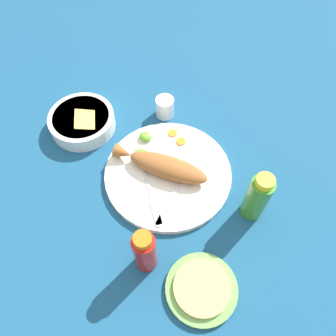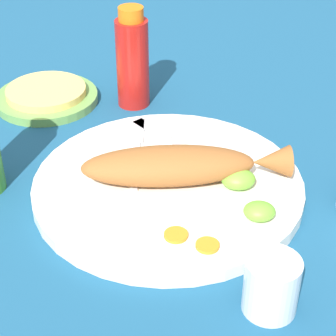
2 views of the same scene
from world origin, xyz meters
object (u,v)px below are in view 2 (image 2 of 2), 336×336
at_px(fork_far, 171,142).
at_px(tortilla_plate, 47,98).
at_px(main_plate, 168,186).
at_px(salt_cup, 271,288).
at_px(hot_sauce_bottle_red, 132,60).
at_px(fork_near, 137,146).
at_px(fried_fish, 179,165).

bearing_deg(fork_far, tortilla_plate, 12.14).
bearing_deg(main_plate, salt_cup, 119.38).
bearing_deg(tortilla_plate, hot_sauce_bottle_red, -179.80).
distance_m(salt_cup, tortilla_plate, 0.55).
relative_size(fork_far, hot_sauce_bottle_red, 0.89).
xyz_separation_m(hot_sauce_bottle_red, salt_cup, (-0.18, 0.44, -0.05)).
xyz_separation_m(fork_near, tortilla_plate, (0.16, -0.16, -0.01)).
height_order(fork_near, hot_sauce_bottle_red, hot_sauce_bottle_red).
bearing_deg(tortilla_plate, fork_near, 134.82).
relative_size(main_plate, hot_sauce_bottle_red, 2.16).
bearing_deg(fork_near, salt_cup, -152.42).
xyz_separation_m(fried_fish, fork_near, (0.06, -0.08, -0.02)).
height_order(fried_fish, salt_cup, same).
distance_m(main_plate, salt_cup, 0.23).
height_order(hot_sauce_bottle_red, tortilla_plate, hot_sauce_bottle_red).
bearing_deg(salt_cup, main_plate, -60.62).
xyz_separation_m(main_plate, fried_fish, (-0.01, -0.00, 0.03)).
xyz_separation_m(fork_near, hot_sauce_bottle_red, (0.02, -0.16, 0.06)).
bearing_deg(fork_near, fried_fish, -143.75).
relative_size(fried_fish, fork_near, 1.49).
height_order(hot_sauce_bottle_red, salt_cup, hot_sauce_bottle_red).
bearing_deg(tortilla_plate, fork_far, 144.63).
relative_size(main_plate, fork_near, 1.92).
relative_size(fried_fish, fork_far, 1.90).
distance_m(fried_fish, fork_far, 0.10).
relative_size(fork_far, salt_cup, 2.25).
xyz_separation_m(main_plate, fork_far, (-0.00, -0.09, 0.01)).
bearing_deg(tortilla_plate, main_plate, 130.82).
bearing_deg(salt_cup, tortilla_plate, -53.95).
distance_m(fork_near, fork_far, 0.05).
relative_size(fork_near, fork_far, 1.27).
distance_m(fork_near, hot_sauce_bottle_red, 0.18).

